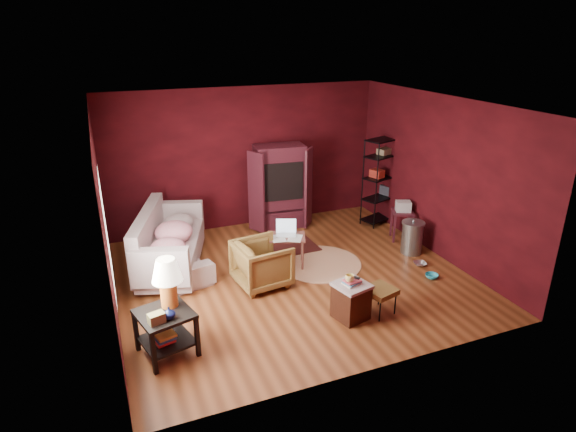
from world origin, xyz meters
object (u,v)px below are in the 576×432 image
(sofa, at_px, (170,249))
(wire_shelving, at_px, (383,177))
(tv_armoire, at_px, (280,185))
(laptop_desk, at_px, (286,239))
(side_table, at_px, (166,298))
(hamper, at_px, (351,300))
(armchair, at_px, (262,262))

(sofa, relative_size, wire_shelving, 1.06)
(sofa, relative_size, tv_armoire, 1.12)
(laptop_desk, bearing_deg, side_table, -122.11)
(side_table, relative_size, hamper, 2.01)
(sofa, distance_m, wire_shelving, 4.52)
(laptop_desk, bearing_deg, tv_armoire, 94.19)
(wire_shelving, bearing_deg, tv_armoire, 145.90)
(laptop_desk, bearing_deg, sofa, -176.23)
(hamper, relative_size, tv_armoire, 0.36)
(side_table, xyz_separation_m, hamper, (2.47, -0.22, -0.46))
(armchair, relative_size, side_table, 0.65)
(laptop_desk, distance_m, tv_armoire, 1.80)
(sofa, distance_m, side_table, 2.29)
(side_table, bearing_deg, laptop_desk, 36.15)
(tv_armoire, relative_size, wire_shelving, 0.95)
(armchair, bearing_deg, side_table, 117.78)
(armchair, xyz_separation_m, hamper, (0.85, -1.36, -0.12))
(side_table, relative_size, tv_armoire, 0.73)
(side_table, xyz_separation_m, tv_armoire, (2.76, 3.31, 0.14))
(sofa, xyz_separation_m, armchair, (1.26, -1.09, 0.03))
(hamper, distance_m, tv_armoire, 3.59)
(armchair, relative_size, wire_shelving, 0.45)
(sofa, height_order, hamper, sofa)
(side_table, bearing_deg, tv_armoire, 50.17)
(tv_armoire, bearing_deg, hamper, -88.82)
(sofa, bearing_deg, side_table, 157.42)
(hamper, height_order, laptop_desk, laptop_desk)
(wire_shelving, bearing_deg, armchair, -172.29)
(laptop_desk, height_order, tv_armoire, tv_armoire)
(sofa, distance_m, hamper, 3.23)
(sofa, distance_m, tv_armoire, 2.67)
(hamper, height_order, wire_shelving, wire_shelving)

